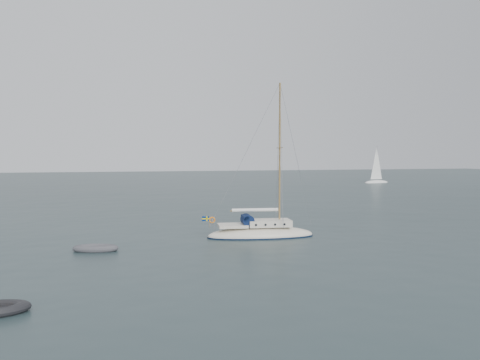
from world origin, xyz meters
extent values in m
plane|color=black|center=(0.00, 0.00, 0.00)|extent=(300.00, 300.00, 0.00)
ellipsoid|color=beige|center=(2.75, 2.78, 0.13)|extent=(7.96, 2.48, 1.33)
cube|color=beige|center=(3.37, 2.78, 1.04)|extent=(3.19, 1.68, 0.49)
cube|color=beige|center=(0.62, 2.78, 0.90)|extent=(2.12, 1.68, 0.22)
cylinder|color=#0C193C|center=(1.73, 2.78, 1.29)|extent=(0.85, 1.46, 0.85)
cube|color=#0C193C|center=(1.55, 2.78, 1.46)|extent=(0.40, 1.46, 0.35)
cylinder|color=olive|center=(4.16, 2.78, 6.11)|extent=(0.13, 0.13, 10.62)
cylinder|color=olive|center=(4.16, 2.78, 6.64)|extent=(0.04, 1.95, 0.04)
cylinder|color=olive|center=(2.30, 2.78, 1.99)|extent=(3.72, 0.09, 0.09)
cylinder|color=white|center=(2.30, 2.78, 2.04)|extent=(3.46, 0.25, 0.25)
cylinder|color=#98979F|center=(-0.79, 2.78, 1.28)|extent=(0.04, 1.95, 0.04)
torus|color=orange|center=(-0.84, 3.31, 1.28)|extent=(0.48, 0.09, 0.48)
cylinder|color=olive|center=(-1.10, 2.78, 1.19)|extent=(0.03, 0.03, 0.80)
cube|color=#001D5E|center=(-1.37, 2.78, 1.46)|extent=(0.53, 0.02, 0.34)
cube|color=#FEDD00|center=(-1.37, 2.78, 1.46)|extent=(0.55, 0.03, 0.08)
cube|color=#FEDD00|center=(-1.27, 2.78, 1.46)|extent=(0.08, 0.03, 0.35)
cylinder|color=black|center=(2.22, 3.63, 1.04)|extent=(0.16, 0.05, 0.16)
cylinder|color=black|center=(2.22, 1.93, 1.04)|extent=(0.16, 0.05, 0.16)
cylinder|color=black|center=(2.92, 3.63, 1.04)|extent=(0.16, 0.05, 0.16)
cylinder|color=black|center=(2.92, 1.93, 1.04)|extent=(0.16, 0.05, 0.16)
cylinder|color=black|center=(3.63, 3.63, 1.04)|extent=(0.16, 0.05, 0.16)
cylinder|color=black|center=(3.63, 1.93, 1.04)|extent=(0.16, 0.05, 0.16)
cylinder|color=black|center=(4.34, 3.63, 1.04)|extent=(0.16, 0.05, 0.16)
cylinder|color=black|center=(4.34, 1.93, 1.04)|extent=(0.16, 0.05, 0.16)
cube|color=#4D4E53|center=(-8.95, 0.69, 0.12)|extent=(1.75, 0.72, 0.10)
ellipsoid|color=white|center=(48.65, 61.33, 0.05)|extent=(6.58, 2.19, 1.10)
cylinder|color=#98979F|center=(48.65, 61.33, 4.39)|extent=(0.11, 0.11, 7.68)
cone|color=white|center=(48.59, 61.33, 4.39)|extent=(3.51, 3.51, 7.13)
camera|label=1|loc=(-7.93, -30.06, 6.07)|focal=35.00mm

